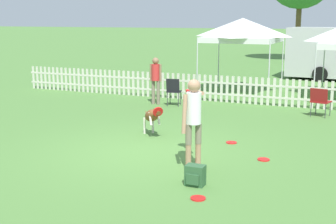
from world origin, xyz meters
The scene contains 12 objects.
ground_plane centered at (0.00, 0.00, 0.00)m, with size 240.00×240.00×0.00m, color #4C7A38.
handler_person centered at (1.30, -0.63, 1.07)m, with size 0.62×1.11×1.71m.
leaping_dog centered at (-0.44, 1.27, 0.51)m, with size 0.88×0.94×0.80m.
frisbee_near_handler centered at (2.45, 0.39, 0.01)m, with size 0.24×0.24×0.02m.
frisbee_near_dog centered at (1.93, -2.09, 0.01)m, with size 0.24×0.24×0.02m.
frisbee_midfield centered at (1.49, 1.41, 0.01)m, with size 0.24×0.24×0.02m.
backpack_on_grass centered at (1.68, -1.53, 0.18)m, with size 0.33×0.26×0.36m.
picket_fence centered at (0.00, 6.47, 0.46)m, with size 16.66×0.04×0.91m.
folding_chair_blue_left centered at (-1.51, 5.15, 0.55)m, with size 0.49×0.51×0.90m.
folding_chair_center centered at (3.03, 5.26, 0.50)m, with size 0.60×0.62×0.84m.
canopy_tent_secondary centered at (-0.21, 8.72, 2.37)m, with size 2.67×2.67×2.82m.
spectator_standing centered at (-2.18, 5.21, 0.93)m, with size 0.42×0.27×1.55m.
Camera 1 is at (4.27, -8.70, 2.82)m, focal length 50.00 mm.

